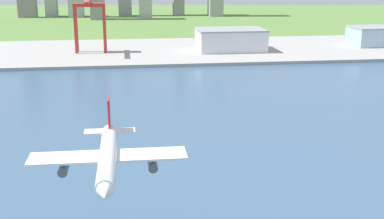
{
  "coord_description": "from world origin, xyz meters",
  "views": [
    {
      "loc": [
        -22.17,
        57.48,
        68.78
      ],
      "look_at": [
        -0.97,
        215.08,
        25.03
      ],
      "focal_mm": 48.13,
      "sensor_mm": 36.0,
      "label": 1
    }
  ],
  "objects_px": {
    "warehouse_annex": "(372,36)",
    "warehouse_main": "(230,40)",
    "port_crane_red": "(89,15)",
    "airplane_landing": "(108,158)"
  },
  "relations": [
    {
      "from": "airplane_landing",
      "to": "warehouse_annex",
      "type": "height_order",
      "value": "airplane_landing"
    },
    {
      "from": "port_crane_red",
      "to": "warehouse_annex",
      "type": "distance_m",
      "value": 245.88
    },
    {
      "from": "warehouse_main",
      "to": "warehouse_annex",
      "type": "bearing_deg",
      "value": 5.05
    },
    {
      "from": "port_crane_red",
      "to": "warehouse_annex",
      "type": "xyz_separation_m",
      "value": [
        244.75,
        8.25,
        -22.05
      ]
    },
    {
      "from": "port_crane_red",
      "to": "warehouse_annex",
      "type": "bearing_deg",
      "value": 1.93
    },
    {
      "from": "warehouse_annex",
      "to": "warehouse_main",
      "type": "bearing_deg",
      "value": -174.95
    },
    {
      "from": "port_crane_red",
      "to": "warehouse_main",
      "type": "distance_m",
      "value": 116.73
    },
    {
      "from": "warehouse_main",
      "to": "warehouse_annex",
      "type": "xyz_separation_m",
      "value": [
        130.05,
        11.5,
        -0.62
      ]
    },
    {
      "from": "port_crane_red",
      "to": "airplane_landing",
      "type": "bearing_deg",
      "value": -86.05
    },
    {
      "from": "warehouse_annex",
      "to": "port_crane_red",
      "type": "bearing_deg",
      "value": -178.07
    }
  ]
}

